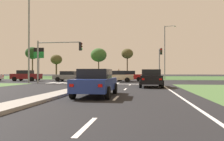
% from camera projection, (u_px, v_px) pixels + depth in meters
% --- Properties ---
extents(ground_plane, '(200.00, 200.00, 0.00)m').
position_uv_depth(ground_plane, '(109.00, 81.00, 31.95)').
color(ground_plane, black).
extents(grass_verge_far_left, '(35.00, 35.00, 0.01)m').
position_uv_depth(grass_verge_far_left, '(30.00, 77.00, 59.77)').
color(grass_verge_far_left, '#385B2D').
rests_on(grass_verge_far_left, ground).
extents(median_island_near, '(1.20, 22.00, 0.14)m').
position_uv_depth(median_island_near, '(60.00, 93.00, 13.14)').
color(median_island_near, gray).
rests_on(median_island_near, ground).
extents(median_island_far, '(1.20, 36.00, 0.14)m').
position_uv_depth(median_island_far, '(124.00, 77.00, 56.71)').
color(median_island_far, gray).
rests_on(median_island_far, ground).
extents(lane_dash_near, '(0.14, 2.00, 0.01)m').
position_uv_depth(lane_dash_near, '(86.00, 126.00, 5.44)').
color(lane_dash_near, silver).
rests_on(lane_dash_near, ground).
extents(lane_dash_second, '(0.14, 2.00, 0.01)m').
position_uv_depth(lane_dash_second, '(116.00, 98.00, 11.38)').
color(lane_dash_second, silver).
rests_on(lane_dash_second, ground).
extents(lane_dash_third, '(0.14, 2.00, 0.01)m').
position_uv_depth(lane_dash_third, '(125.00, 89.00, 17.32)').
color(lane_dash_third, silver).
rests_on(lane_dash_third, ground).
extents(lane_dash_fourth, '(0.14, 2.00, 0.01)m').
position_uv_depth(lane_dash_fourth, '(130.00, 85.00, 23.26)').
color(lane_dash_fourth, silver).
rests_on(lane_dash_fourth, ground).
extents(edge_line_right, '(0.14, 24.00, 0.01)m').
position_uv_depth(edge_line_right, '(177.00, 94.00, 13.18)').
color(edge_line_right, silver).
rests_on(edge_line_right, ground).
extents(stop_bar_near, '(6.40, 0.50, 0.01)m').
position_uv_depth(stop_bar_near, '(133.00, 84.00, 24.49)').
color(stop_bar_near, silver).
rests_on(stop_bar_near, ground).
extents(crosswalk_bar_near, '(0.70, 2.80, 0.01)m').
position_uv_depth(crosswalk_bar_near, '(52.00, 83.00, 27.70)').
color(crosswalk_bar_near, silver).
rests_on(crosswalk_bar_near, ground).
extents(crosswalk_bar_second, '(0.70, 2.80, 0.01)m').
position_uv_depth(crosswalk_bar_second, '(61.00, 83.00, 27.54)').
color(crosswalk_bar_second, silver).
rests_on(crosswalk_bar_second, ground).
extents(crosswalk_bar_third, '(0.70, 2.80, 0.01)m').
position_uv_depth(crosswalk_bar_third, '(70.00, 83.00, 27.38)').
color(crosswalk_bar_third, silver).
rests_on(crosswalk_bar_third, ground).
extents(crosswalk_bar_fourth, '(0.70, 2.80, 0.01)m').
position_uv_depth(crosswalk_bar_fourth, '(79.00, 83.00, 27.22)').
color(crosswalk_bar_fourth, silver).
rests_on(crosswalk_bar_fourth, ground).
extents(crosswalk_bar_fifth, '(0.70, 2.80, 0.01)m').
position_uv_depth(crosswalk_bar_fifth, '(88.00, 83.00, 27.06)').
color(crosswalk_bar_fifth, silver).
rests_on(crosswalk_bar_fifth, ground).
extents(crosswalk_bar_sixth, '(0.70, 2.80, 0.01)m').
position_uv_depth(crosswalk_bar_sixth, '(97.00, 83.00, 26.90)').
color(crosswalk_bar_sixth, silver).
rests_on(crosswalk_bar_sixth, ground).
extents(crosswalk_bar_seventh, '(0.70, 2.80, 0.01)m').
position_uv_depth(crosswalk_bar_seventh, '(107.00, 83.00, 26.74)').
color(crosswalk_bar_seventh, silver).
rests_on(crosswalk_bar_seventh, ground).
extents(crosswalk_bar_eighth, '(0.70, 2.80, 0.01)m').
position_uv_depth(crosswalk_bar_eighth, '(116.00, 83.00, 26.58)').
color(crosswalk_bar_eighth, silver).
rests_on(crosswalk_bar_eighth, ground).
extents(car_blue_near, '(2.00, 4.51, 1.50)m').
position_uv_depth(car_blue_near, '(96.00, 82.00, 12.37)').
color(car_blue_near, navy).
rests_on(car_blue_near, ground).
extents(car_grey_second, '(4.47, 1.97, 1.47)m').
position_uv_depth(car_grey_second, '(69.00, 76.00, 31.80)').
color(car_grey_second, slate).
rests_on(car_grey_second, ground).
extents(car_maroon_fourth, '(4.35, 2.02, 1.61)m').
position_uv_depth(car_maroon_fourth, '(26.00, 76.00, 33.33)').
color(car_maroon_fourth, maroon).
rests_on(car_maroon_fourth, ground).
extents(car_red_fifth, '(4.41, 1.95, 1.53)m').
position_uv_depth(car_red_fifth, '(129.00, 76.00, 32.87)').
color(car_red_fifth, '#A31919').
rests_on(car_red_fifth, ground).
extents(car_beige_sixth, '(4.48, 2.00, 1.52)m').
position_uv_depth(car_beige_sixth, '(117.00, 76.00, 29.90)').
color(car_beige_sixth, '#BCAD8E').
rests_on(car_beige_sixth, ground).
extents(car_black_seventh, '(2.03, 4.33, 1.57)m').
position_uv_depth(car_black_seventh, '(151.00, 78.00, 19.89)').
color(car_black_seventh, black).
rests_on(car_black_seventh, ground).
extents(car_teal_eighth, '(1.99, 4.24, 1.55)m').
position_uv_depth(car_teal_eighth, '(117.00, 74.00, 63.48)').
color(car_teal_eighth, '#19565B').
rests_on(car_teal_eighth, ground).
extents(traffic_signal_near_left, '(5.59, 0.32, 5.10)m').
position_uv_depth(traffic_signal_near_left, '(55.00, 53.00, 26.20)').
color(traffic_signal_near_left, gray).
rests_on(traffic_signal_near_left, ground).
extents(traffic_signal_far_right, '(0.32, 4.07, 5.27)m').
position_uv_depth(traffic_signal_far_right, '(160.00, 58.00, 35.99)').
color(traffic_signal_far_right, gray).
rests_on(traffic_signal_far_right, ground).
extents(street_lamp_second, '(1.96, 1.37, 10.80)m').
position_uv_depth(street_lamp_second, '(27.00, 34.00, 26.94)').
color(street_lamp_second, gray).
rests_on(street_lamp_second, ground).
extents(street_lamp_third, '(2.18, 0.79, 10.09)m').
position_uv_depth(street_lamp_third, '(166.00, 50.00, 41.90)').
color(street_lamp_third, gray).
rests_on(street_lamp_third, ground).
extents(pedestrian_at_median, '(0.34, 0.34, 1.86)m').
position_uv_depth(pedestrian_at_median, '(119.00, 72.00, 44.13)').
color(pedestrian_at_median, '#335184').
rests_on(pedestrian_at_median, median_island_far).
extents(fuel_price_totem, '(1.80, 0.24, 5.59)m').
position_uv_depth(fuel_price_totem, '(39.00, 56.00, 38.63)').
color(fuel_price_totem, silver).
rests_on(fuel_price_totem, ground).
extents(treeline_near, '(4.13, 4.13, 8.74)m').
position_uv_depth(treeline_near, '(33.00, 53.00, 65.61)').
color(treeline_near, '#423323').
rests_on(treeline_near, ground).
extents(treeline_second, '(3.34, 3.34, 6.46)m').
position_uv_depth(treeline_second, '(56.00, 60.00, 64.73)').
color(treeline_second, '#423323').
rests_on(treeline_second, ground).
extents(treeline_third, '(4.66, 4.66, 8.30)m').
position_uv_depth(treeline_third, '(99.00, 55.00, 64.50)').
color(treeline_third, '#423323').
rests_on(treeline_third, ground).
extents(treeline_fourth, '(3.36, 3.36, 8.06)m').
position_uv_depth(treeline_fourth, '(127.00, 54.00, 63.34)').
color(treeline_fourth, '#423323').
rests_on(treeline_fourth, ground).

